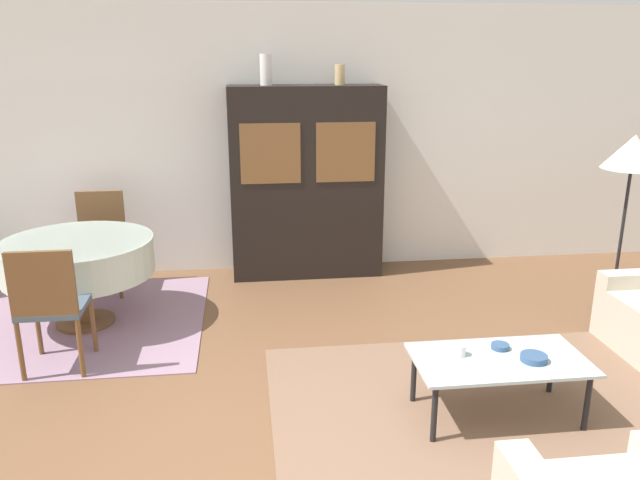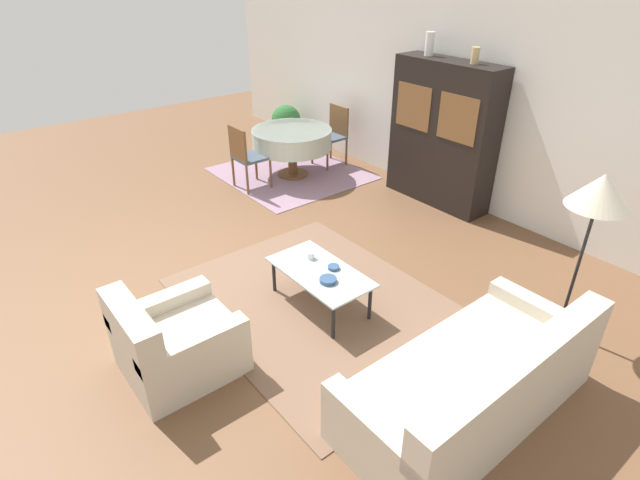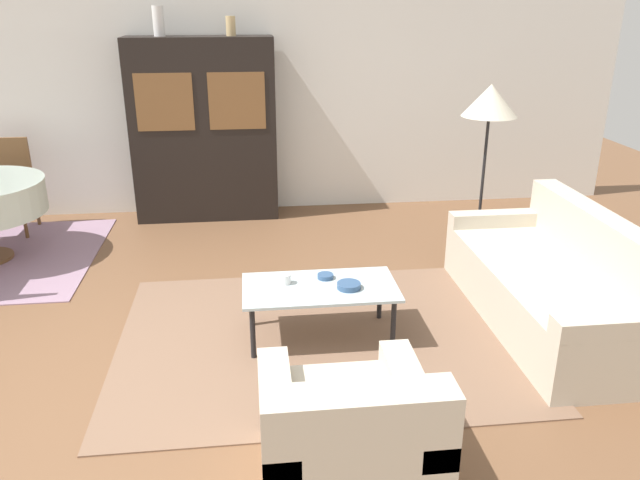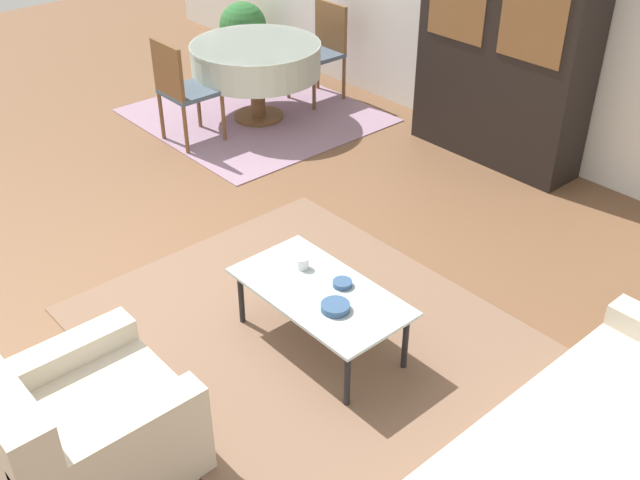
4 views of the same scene
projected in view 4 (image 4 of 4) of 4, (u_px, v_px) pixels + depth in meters
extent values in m
plane|color=brown|center=(141.00, 288.00, 5.00)|extent=(14.00, 14.00, 0.00)
cube|color=brown|center=(318.00, 343.00, 4.52)|extent=(2.83, 2.19, 0.01)
cube|color=gray|center=(256.00, 115.00, 7.41)|extent=(2.12, 2.02, 0.01)
cube|color=beige|center=(90.00, 437.00, 3.63)|extent=(0.82, 0.89, 0.42)
cube|color=beige|center=(1.00, 414.00, 3.23)|extent=(0.82, 0.20, 0.36)
cube|color=beige|center=(50.00, 360.00, 3.70)|extent=(0.16, 0.89, 0.12)
cube|color=beige|center=(115.00, 437.00, 3.28)|extent=(0.16, 0.89, 0.12)
cylinder|color=black|center=(241.00, 297.00, 4.60)|extent=(0.04, 0.04, 0.38)
cylinder|color=black|center=(347.00, 378.00, 3.99)|extent=(0.04, 0.04, 0.38)
cylinder|color=black|center=(298.00, 269.00, 4.85)|extent=(0.04, 0.04, 0.38)
cylinder|color=black|center=(405.00, 341.00, 4.25)|extent=(0.04, 0.04, 0.38)
cube|color=silver|center=(320.00, 291.00, 4.31)|extent=(1.07, 0.57, 0.02)
cube|color=black|center=(505.00, 50.00, 6.16)|extent=(1.52, 0.43, 1.92)
cube|color=brown|center=(457.00, 4.00, 6.08)|extent=(0.58, 0.01, 0.58)
cube|color=brown|center=(532.00, 24.00, 5.63)|extent=(0.58, 0.01, 0.58)
cylinder|color=brown|center=(259.00, 116.00, 7.34)|extent=(0.48, 0.48, 0.03)
cylinder|color=brown|center=(258.00, 96.00, 7.23)|extent=(0.14, 0.14, 0.44)
cylinder|color=beige|center=(256.00, 59.00, 7.03)|extent=(1.22, 1.22, 0.30)
cylinder|color=beige|center=(255.00, 45.00, 6.96)|extent=(1.23, 1.23, 0.03)
cylinder|color=brown|center=(199.00, 105.00, 7.06)|extent=(0.04, 0.04, 0.44)
cylinder|color=brown|center=(223.00, 118.00, 6.80)|extent=(0.04, 0.04, 0.44)
cylinder|color=brown|center=(161.00, 116.00, 6.83)|extent=(0.04, 0.04, 0.44)
cylinder|color=brown|center=(186.00, 130.00, 6.58)|extent=(0.04, 0.04, 0.44)
cube|color=#475666|center=(190.00, 92.00, 6.68)|extent=(0.44, 0.44, 0.04)
cube|color=brown|center=(167.00, 70.00, 6.44)|extent=(0.44, 0.04, 0.46)
cylinder|color=brown|center=(314.00, 88.00, 7.41)|extent=(0.04, 0.04, 0.44)
cylinder|color=brown|center=(288.00, 77.00, 7.66)|extent=(0.04, 0.04, 0.44)
cylinder|color=brown|center=(344.00, 78.00, 7.63)|extent=(0.04, 0.04, 0.44)
cylinder|color=brown|center=(318.00, 68.00, 7.89)|extent=(0.04, 0.04, 0.44)
cube|color=#475666|center=(316.00, 55.00, 7.52)|extent=(0.44, 0.44, 0.04)
cube|color=brown|center=(331.00, 26.00, 7.49)|extent=(0.44, 0.04, 0.46)
cylinder|color=white|center=(303.00, 263.00, 4.48)|extent=(0.08, 0.08, 0.07)
cylinder|color=#33517A|center=(335.00, 307.00, 4.14)|extent=(0.16, 0.16, 0.04)
cylinder|color=#33517A|center=(342.00, 283.00, 4.34)|extent=(0.11, 0.11, 0.03)
cylinder|color=#93664C|center=(245.00, 54.00, 8.64)|extent=(0.27, 0.27, 0.21)
sphere|color=#2D6B33|center=(243.00, 26.00, 8.46)|extent=(0.53, 0.53, 0.53)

